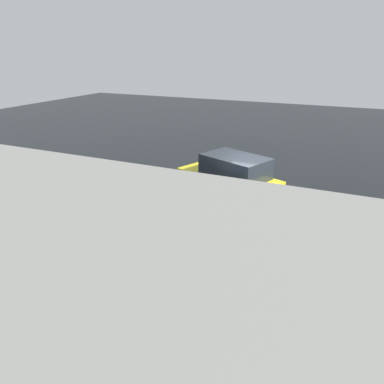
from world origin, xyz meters
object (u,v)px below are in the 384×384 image
at_px(sign_post, 69,201).
at_px(pedestrian, 117,208).
at_px(moving_hatchback, 230,182).
at_px(fire_hydrant, 142,216).

bearing_deg(sign_post, pedestrian, -100.36).
distance_m(moving_hatchback, fire_hydrant, 3.62).
bearing_deg(moving_hatchback, sign_post, 57.15).
xyz_separation_m(fire_hydrant, sign_post, (1.07, 2.13, 1.18)).
distance_m(fire_hydrant, sign_post, 2.66).
bearing_deg(moving_hatchback, fire_hydrant, 52.99).
distance_m(fire_hydrant, pedestrian, 0.86).
height_order(fire_hydrant, sign_post, sign_post).
distance_m(moving_hatchback, sign_post, 5.95).
bearing_deg(pedestrian, moving_hatchback, -132.23).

